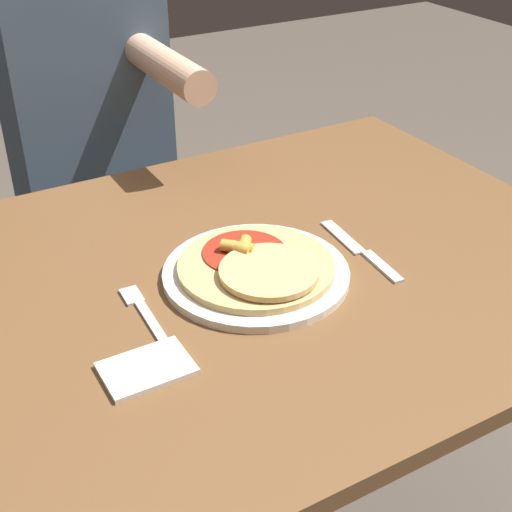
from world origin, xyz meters
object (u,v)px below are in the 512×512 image
(plate, at_px, (256,273))
(person_diner, at_px, (90,128))
(knife, at_px, (362,251))
(pizza, at_px, (257,266))
(fork, at_px, (145,313))
(dining_table, at_px, (258,317))

(plate, height_order, person_diner, person_diner)
(plate, distance_m, knife, 0.20)
(knife, bearing_deg, plate, 173.32)
(pizza, bearing_deg, fork, 179.98)
(dining_table, xyz_separation_m, knife, (0.17, -0.05, 0.11))
(plate, bearing_deg, person_diner, 92.08)
(dining_table, height_order, plate, plate)
(person_diner, bearing_deg, knife, -73.95)
(dining_table, xyz_separation_m, person_diner, (-0.05, 0.71, 0.11))
(knife, bearing_deg, dining_table, 162.31)
(plate, xyz_separation_m, person_diner, (-0.03, 0.74, -0.00))
(pizza, relative_size, knife, 1.14)
(dining_table, height_order, person_diner, person_diner)
(dining_table, relative_size, person_diner, 0.91)
(pizza, bearing_deg, person_diner, 92.03)
(knife, bearing_deg, fork, 177.40)
(dining_table, relative_size, plate, 3.92)
(pizza, relative_size, fork, 1.43)
(dining_table, relative_size, pizza, 4.67)
(fork, bearing_deg, person_diner, 77.46)
(plate, xyz_separation_m, knife, (0.19, -0.02, -0.00))
(pizza, height_order, person_diner, person_diner)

